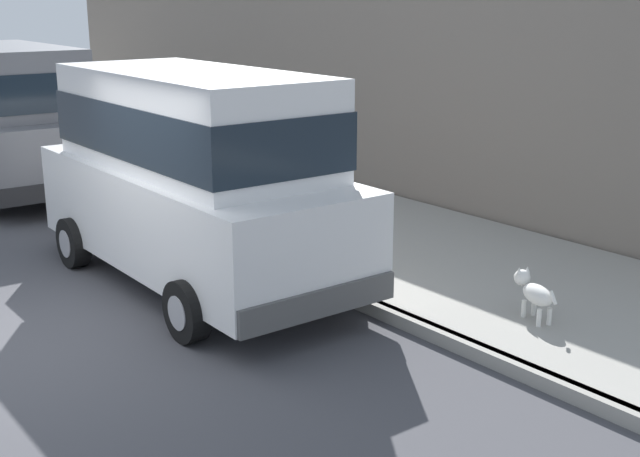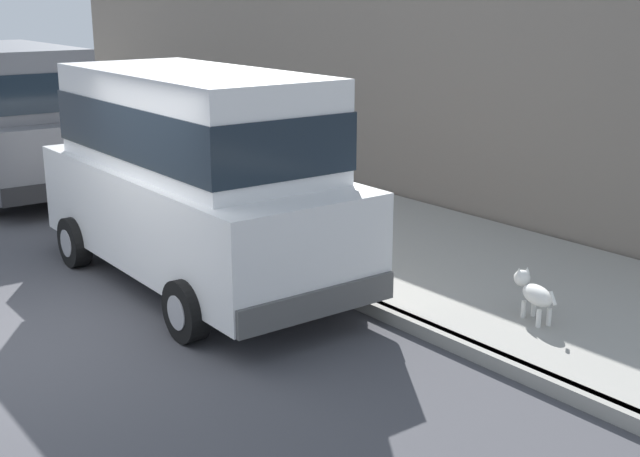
% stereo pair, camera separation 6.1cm
% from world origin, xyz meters
% --- Properties ---
extents(ground_plane, '(80.00, 80.00, 0.00)m').
position_xyz_m(ground_plane, '(0.00, 0.00, 0.00)').
color(ground_plane, '#424247').
extents(curb, '(0.16, 64.00, 0.14)m').
position_xyz_m(curb, '(3.20, 0.00, 0.07)').
color(curb, gray).
rests_on(curb, ground).
extents(sidewalk, '(3.60, 64.00, 0.14)m').
position_xyz_m(sidewalk, '(5.00, 0.00, 0.07)').
color(sidewalk, '#99968E').
rests_on(sidewalk, ground).
extents(car_white_van, '(2.20, 4.93, 2.52)m').
position_xyz_m(car_white_van, '(2.22, 0.55, 1.39)').
color(car_white_van, white).
rests_on(car_white_van, ground).
extents(car_grey_van, '(2.26, 4.96, 2.52)m').
position_xyz_m(car_grey_van, '(2.16, 6.78, 1.39)').
color(car_grey_van, slate).
rests_on(car_grey_van, ground).
extents(dog_white, '(0.34, 0.73, 0.49)m').
position_xyz_m(dog_white, '(4.15, -2.89, 0.43)').
color(dog_white, white).
rests_on(dog_white, sidewalk).
extents(fire_hydrant, '(0.34, 0.24, 0.72)m').
position_xyz_m(fire_hydrant, '(3.65, 0.98, 0.48)').
color(fire_hydrant, red).
rests_on(fire_hydrant, sidewalk).
extents(building_facade, '(0.50, 20.00, 3.71)m').
position_xyz_m(building_facade, '(7.10, 4.15, 1.86)').
color(building_facade, slate).
rests_on(building_facade, ground).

